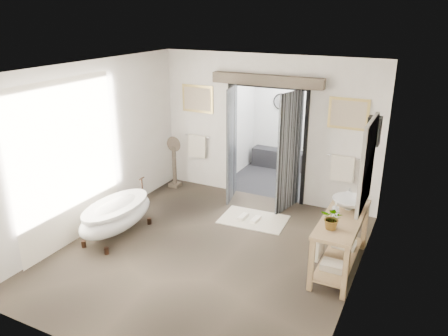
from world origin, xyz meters
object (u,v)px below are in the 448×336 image
Objects in this scene: basin at (349,204)px; rug at (254,219)px; vanity at (339,238)px; clawfoot_tub at (116,215)px.

rug is at bearing -175.85° from basin.
basin is at bearing -18.47° from rug.
vanity is 1.33× the size of rug.
rug is 2.36× the size of basin.
basin reaches higher than clawfoot_tub.
vanity reaches higher than clawfoot_tub.
vanity is at bearing -27.59° from rug.
rug is at bearing 152.41° from vanity.
vanity is at bearing 10.53° from clawfoot_tub.
basin is at bearing 82.56° from vanity.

